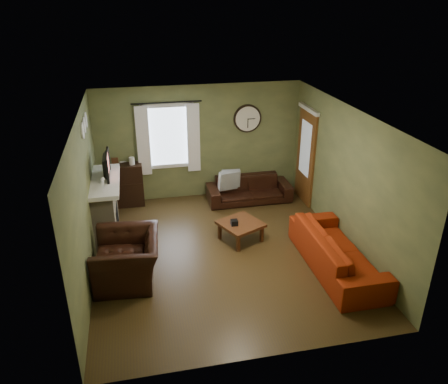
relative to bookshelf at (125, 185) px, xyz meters
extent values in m
cube|color=#3D2D16|center=(1.73, -2.41, -0.48)|extent=(4.60, 5.20, 0.00)
cube|color=white|center=(1.73, -2.41, 2.12)|extent=(4.60, 5.20, 0.00)
cube|color=#616A3D|center=(-0.57, -2.41, 0.82)|extent=(0.00, 5.20, 2.60)
cube|color=#616A3D|center=(4.03, -2.41, 0.82)|extent=(0.00, 5.20, 2.60)
cube|color=#616A3D|center=(1.73, 0.19, 0.82)|extent=(4.60, 0.00, 2.60)
cube|color=#616A3D|center=(1.73, -5.01, 0.82)|extent=(4.60, 0.00, 2.60)
cube|color=gray|center=(-0.37, -1.26, 0.07)|extent=(0.40, 1.40, 1.10)
cube|color=black|center=(-0.18, -1.26, -0.18)|extent=(0.04, 0.60, 0.55)
cube|color=white|center=(-0.34, -1.26, 0.66)|extent=(0.58, 1.60, 0.08)
imported|color=black|center=(-0.32, -1.11, 0.87)|extent=(0.08, 0.60, 0.35)
cube|color=#994C3F|center=(-0.24, -1.11, 0.93)|extent=(0.02, 0.62, 0.36)
cylinder|color=white|center=(-0.55, -1.61, 1.77)|extent=(0.28, 0.28, 0.03)
cylinder|color=white|center=(-0.55, -1.26, 1.77)|extent=(0.28, 0.28, 0.03)
cylinder|color=white|center=(-0.55, -0.91, 1.77)|extent=(0.28, 0.28, 0.03)
cylinder|color=black|center=(1.03, 0.07, 1.79)|extent=(0.03, 0.03, 1.50)
cube|color=white|center=(0.48, 0.07, 0.97)|extent=(0.28, 0.04, 1.55)
cube|color=white|center=(1.58, 0.07, 0.97)|extent=(0.28, 0.04, 1.55)
cube|color=brown|center=(4.00, -0.56, 0.57)|extent=(0.05, 0.90, 2.10)
imported|color=#4E2A15|center=(-0.07, 0.24, 0.48)|extent=(0.15, 0.21, 0.02)
imported|color=black|center=(2.77, -0.35, -0.21)|extent=(1.90, 0.74, 0.55)
cube|color=gray|center=(2.28, -0.35, 0.07)|extent=(0.45, 0.21, 0.44)
cube|color=gray|center=(2.36, -0.26, 0.07)|extent=(0.42, 0.15, 0.41)
imported|color=maroon|center=(3.56, -3.28, -0.14)|extent=(0.91, 2.33, 0.68)
imported|color=black|center=(0.02, -2.86, -0.09)|extent=(1.14, 1.28, 0.78)
cube|color=black|center=(2.01, -2.09, -0.08)|extent=(0.13, 0.13, 0.10)
camera|label=1|loc=(0.32, -9.13, 3.93)|focal=35.00mm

